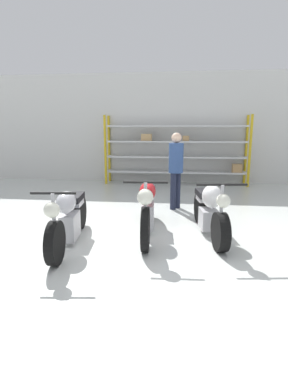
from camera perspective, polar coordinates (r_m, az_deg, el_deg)
ground_plane at (r=4.98m, az=-0.54°, el=-8.85°), size 30.00×30.00×0.00m
back_wall at (r=10.28m, az=3.45°, el=11.96°), size 30.00×0.08×3.60m
shelving_rack at (r=9.91m, az=6.25°, el=8.07°), size 4.65×0.63×2.23m
motorcycle_silver at (r=4.79m, az=-14.12°, el=-4.64°), size 0.59×2.09×0.97m
motorcycle_red at (r=5.08m, az=0.72°, el=-2.83°), size 0.64×2.21×1.03m
motorcycle_white at (r=5.14m, az=12.40°, el=-3.36°), size 0.73×1.98×1.00m
person_browsing at (r=6.68m, az=6.10°, el=5.19°), size 0.44×0.44×1.70m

